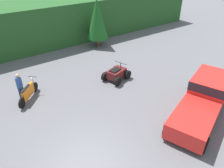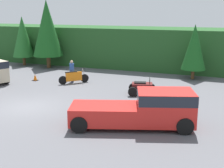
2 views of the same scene
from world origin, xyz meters
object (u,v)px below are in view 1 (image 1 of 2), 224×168
(dirt_bike, at_px, (28,93))
(rider_person, at_px, (20,86))
(pickup_truck_red, at_px, (205,97))
(quad_atv, at_px, (116,74))

(dirt_bike, bearing_deg, rider_person, 90.32)
(rider_person, bearing_deg, dirt_bike, -86.00)
(pickup_truck_red, xyz_separation_m, dirt_bike, (-7.76, 7.08, -0.48))
(dirt_bike, distance_m, quad_atv, 6.05)
(pickup_truck_red, height_order, rider_person, pickup_truck_red)
(dirt_bike, xyz_separation_m, quad_atv, (5.93, -1.22, -0.03))
(pickup_truck_red, height_order, quad_atv, pickup_truck_red)
(dirt_bike, bearing_deg, quad_atv, -58.47)
(pickup_truck_red, relative_size, quad_atv, 2.89)
(pickup_truck_red, distance_m, quad_atv, 6.16)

